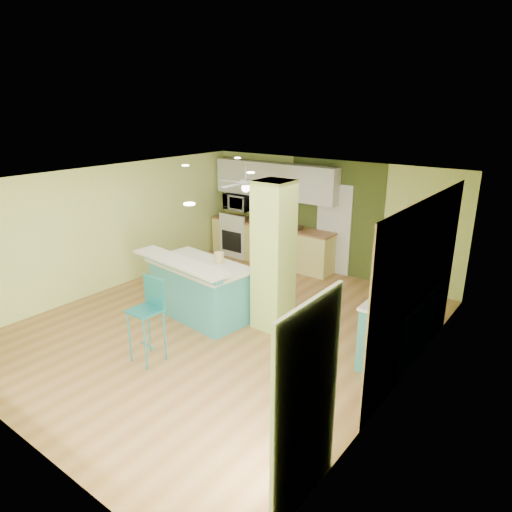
# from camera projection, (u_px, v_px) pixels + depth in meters

# --- Properties ---
(floor) EXTENTS (6.00, 7.00, 0.01)m
(floor) POSITION_uv_depth(u_px,v_px,m) (225.00, 326.00, 7.84)
(floor) COLOR #996635
(floor) RESTS_ON ground
(ceiling) EXTENTS (6.00, 7.00, 0.01)m
(ceiling) POSITION_uv_depth(u_px,v_px,m) (221.00, 180.00, 7.04)
(ceiling) COLOR white
(ceiling) RESTS_ON wall_back
(wall_back) EXTENTS (6.00, 0.01, 2.50)m
(wall_back) POSITION_uv_depth(u_px,v_px,m) (327.00, 216.00, 10.10)
(wall_back) COLOR #D3E47A
(wall_back) RESTS_ON floor
(wall_front) EXTENTS (6.00, 0.01, 2.50)m
(wall_front) POSITION_uv_depth(u_px,v_px,m) (5.00, 342.00, 4.79)
(wall_front) COLOR #D3E47A
(wall_front) RESTS_ON floor
(wall_left) EXTENTS (0.01, 7.00, 2.50)m
(wall_left) POSITION_uv_depth(u_px,v_px,m) (110.00, 228.00, 9.16)
(wall_left) COLOR #D3E47A
(wall_left) RESTS_ON floor
(wall_right) EXTENTS (0.01, 7.00, 2.50)m
(wall_right) POSITION_uv_depth(u_px,v_px,m) (404.00, 303.00, 5.73)
(wall_right) COLOR #D3E47A
(wall_right) RESTS_ON floor
(wood_panel) EXTENTS (0.02, 3.40, 2.50)m
(wood_panel) POSITION_uv_depth(u_px,v_px,m) (419.00, 288.00, 6.19)
(wood_panel) COLOR #8C7150
(wood_panel) RESTS_ON floor
(olive_accent) EXTENTS (2.20, 0.02, 2.50)m
(olive_accent) POSITION_uv_depth(u_px,v_px,m) (335.00, 218.00, 9.97)
(olive_accent) COLOR #425120
(olive_accent) RESTS_ON floor
(interior_door) EXTENTS (0.82, 0.05, 2.00)m
(interior_door) POSITION_uv_depth(u_px,v_px,m) (334.00, 229.00, 10.03)
(interior_door) COLOR white
(interior_door) RESTS_ON floor
(french_door) EXTENTS (0.04, 1.08, 2.10)m
(french_door) POSITION_uv_depth(u_px,v_px,m) (306.00, 408.00, 4.07)
(french_door) COLOR silver
(french_door) RESTS_ON floor
(column) EXTENTS (0.55, 0.55, 2.50)m
(column) POSITION_uv_depth(u_px,v_px,m) (273.00, 257.00, 7.45)
(column) COLOR #ABC55B
(column) RESTS_ON floor
(kitchen_run) EXTENTS (3.25, 0.63, 0.94)m
(kitchen_run) POSITION_uv_depth(u_px,v_px,m) (271.00, 243.00, 10.85)
(kitchen_run) COLOR #EAD97A
(kitchen_run) RESTS_ON floor
(stove) EXTENTS (0.76, 0.66, 1.08)m
(stove) POSITION_uv_depth(u_px,v_px,m) (240.00, 237.00, 11.39)
(stove) COLOR white
(stove) RESTS_ON floor
(upper_cabinets) EXTENTS (3.20, 0.34, 0.80)m
(upper_cabinets) POSITION_uv_depth(u_px,v_px,m) (275.00, 180.00, 10.47)
(upper_cabinets) COLOR silver
(upper_cabinets) RESTS_ON wall_back
(microwave) EXTENTS (0.70, 0.48, 0.39)m
(microwave) POSITION_uv_depth(u_px,v_px,m) (239.00, 202.00, 11.12)
(microwave) COLOR silver
(microwave) RESTS_ON wall_back
(ceiling_fan) EXTENTS (1.41, 1.41, 0.61)m
(ceiling_fan) POSITION_uv_depth(u_px,v_px,m) (246.00, 183.00, 9.32)
(ceiling_fan) COLOR silver
(ceiling_fan) RESTS_ON ceiling
(pendant_lamp) EXTENTS (0.14, 0.14, 0.69)m
(pendant_lamp) POSITION_uv_depth(u_px,v_px,m) (403.00, 236.00, 6.29)
(pendant_lamp) COLOR white
(pendant_lamp) RESTS_ON ceiling
(wall_decor) EXTENTS (0.03, 0.90, 0.70)m
(wall_decor) POSITION_uv_depth(u_px,v_px,m) (424.00, 263.00, 6.26)
(wall_decor) COLOR brown
(wall_decor) RESTS_ON wood_panel
(peninsula) EXTENTS (2.18, 1.36, 1.14)m
(peninsula) POSITION_uv_depth(u_px,v_px,m) (199.00, 288.00, 8.04)
(peninsula) COLOR teal
(peninsula) RESTS_ON floor
(bar_stool) EXTENTS (0.43, 0.43, 1.27)m
(bar_stool) POSITION_uv_depth(u_px,v_px,m) (149.00, 306.00, 6.57)
(bar_stool) COLOR teal
(bar_stool) RESTS_ON floor
(side_counter) EXTENTS (0.66, 1.55, 1.00)m
(side_counter) POSITION_uv_depth(u_px,v_px,m) (398.00, 326.00, 6.73)
(side_counter) COLOR teal
(side_counter) RESTS_ON floor
(fruit_bowl) EXTENTS (0.38, 0.38, 0.08)m
(fruit_bowl) POSITION_uv_depth(u_px,v_px,m) (297.00, 228.00, 10.21)
(fruit_bowl) COLOR #372616
(fruit_bowl) RESTS_ON kitchen_run
(canister) EXTENTS (0.17, 0.17, 0.18)m
(canister) POSITION_uv_depth(u_px,v_px,m) (219.00, 257.00, 7.94)
(canister) COLOR gold
(canister) RESTS_ON peninsula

